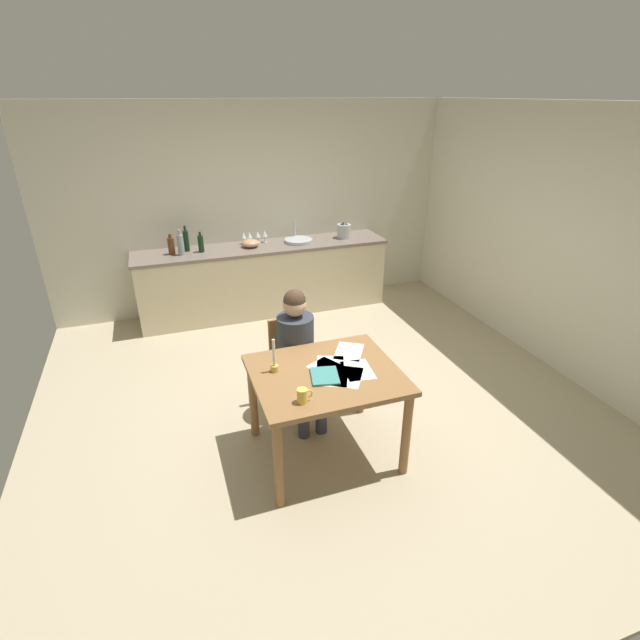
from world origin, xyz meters
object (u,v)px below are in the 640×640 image
Objects in this scene: bottle_wine_red at (186,240)px; wine_glass_by_kettle at (258,234)px; book_magazine at (325,376)px; wine_glass_back_right at (243,236)px; coffee_mug at (303,396)px; bottle_sauce at (201,243)px; mixing_bowl at (250,243)px; bottle_vinegar at (181,244)px; wine_glass_back_left at (249,235)px; dining_table at (326,385)px; wine_glass_near_sink at (265,234)px; bottle_oil at (171,246)px; person_seated at (298,348)px; sink_unit at (298,240)px; chair_at_table at (293,361)px; candlestick at (274,363)px; stovetop_kettle at (344,230)px.

bottle_wine_red is 0.90m from wine_glass_by_kettle.
book_magazine is 3.13m from wine_glass_back_right.
book_magazine is 0.78× the size of bottle_wine_red.
bottle_wine_red reaches higher than coffee_mug.
mixing_bowl is (0.61, 0.00, -0.06)m from bottle_sauce.
book_magazine is at bearing -90.38° from wine_glass_back_right.
wine_glass_back_left is at bearing 12.88° from bottle_vinegar.
wine_glass_near_sink is (0.27, 3.06, 0.36)m from dining_table.
bottle_wine_red is 0.72m from wine_glass_back_right.
bottle_oil is 0.81× the size of bottle_vinegar.
bottle_oil is 0.13m from bottle_vinegar.
person_seated is 2.55m from bottle_wine_red.
bottle_oil is (-0.86, 2.36, 0.33)m from person_seated.
person_seated is 2.45m from bottle_vinegar.
wine_glass_near_sink is at bearing 0.00° from wine_glass_by_kettle.
bottle_wine_red is at bearing 60.03° from bottle_vinegar.
coffee_mug is 3.34m from bottle_wine_red.
sink_unit reaches higher than mixing_bowl.
person_seated is at bearing 94.47° from dining_table.
chair_at_table is 2.41m from wine_glass_back_left.
bottle_oil is 1.61× the size of wine_glass_near_sink.
chair_at_table is 2.73× the size of bottle_wine_red.
candlestick is (-0.36, 0.14, 0.19)m from dining_table.
wine_glass_back_right reaches higher than book_magazine.
wine_glass_near_sink is at bearing 0.00° from wine_glass_back_right.
wine_glass_by_kettle reaches higher than book_magazine.
candlestick is at bearing -80.78° from bottle_vinegar.
chair_at_table is 2.37× the size of sink_unit.
bottle_wine_red is 2.04m from stovetop_kettle.
wine_glass_back_left reaches higher than coffee_mug.
person_seated is at bearing 75.12° from coffee_mug.
bottle_oil is 0.79× the size of bottle_wine_red.
chair_at_table is 2.43m from wine_glass_near_sink.
dining_table is 3.61× the size of bottle_vinegar.
person_seated reaches higher than coffee_mug.
person_seated is at bearing 104.03° from book_magazine.
bottle_sauce reaches higher than wine_glass_back_left.
bottle_vinegar reaches higher than sink_unit.
coffee_mug is 0.31× the size of sink_unit.
stovetop_kettle is at bearing -0.38° from sink_unit.
candlestick is 1.23× the size of stovetop_kettle.
coffee_mug reaches higher than chair_at_table.
person_seated is 0.91m from coffee_mug.
bottle_wine_red is 0.19m from bottle_sauce.
chair_at_table reaches higher than book_magazine.
wine_glass_back_left is 0.08m from wine_glass_back_right.
person_seated is 2.54m from wine_glass_near_sink.
mixing_bowl is 0.18m from wine_glass_back_right.
sink_unit reaches higher than wine_glass_by_kettle.
wine_glass_near_sink is (-1.05, 0.15, 0.01)m from stovetop_kettle.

